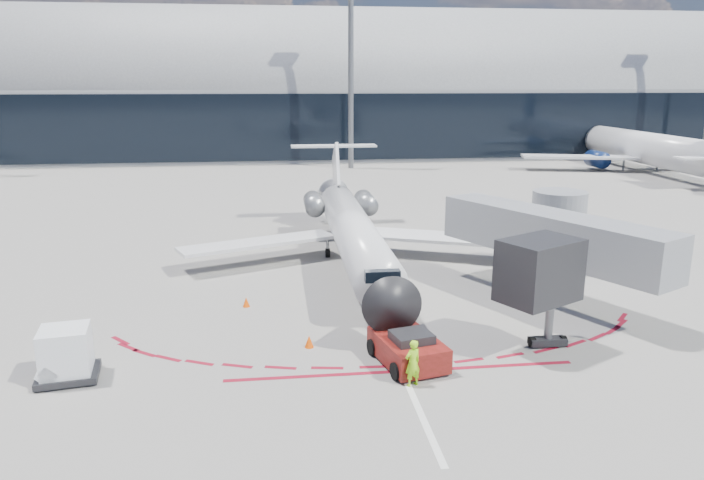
{
  "coord_description": "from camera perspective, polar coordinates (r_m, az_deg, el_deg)",
  "views": [
    {
      "loc": [
        -4.7,
        -33.9,
        11.18
      ],
      "look_at": [
        -0.72,
        -0.85,
        2.71
      ],
      "focal_mm": 32.0,
      "sensor_mm": 36.0,
      "label": 1
    }
  ],
  "objects": [
    {
      "name": "apron_stop_bar",
      "position": [
        25.47,
        4.58,
        -11.8
      ],
      "size": [
        14.0,
        0.25,
        0.01
      ],
      "primitive_type": "cube",
      "color": "maroon",
      "rests_on": "ground"
    },
    {
      "name": "regional_jet",
      "position": [
        39.34,
        -0.05,
        1.13
      ],
      "size": [
        21.71,
        26.77,
        6.7
      ],
      "color": "silver",
      "rests_on": "ground"
    },
    {
      "name": "safety_cone_right",
      "position": [
        27.45,
        -3.92,
        -9.18
      ],
      "size": [
        0.39,
        0.39,
        0.54
      ],
      "primitive_type": "cone",
      "color": "#F94E05",
      "rests_on": "ground"
    },
    {
      "name": "terminal_building",
      "position": [
        99.02,
        -4.24,
        12.7
      ],
      "size": [
        150.0,
        24.15,
        24.0
      ],
      "color": "#979A9D",
      "rests_on": "ground"
    },
    {
      "name": "pushback_tug",
      "position": [
        25.92,
        5.11,
        -9.79
      ],
      "size": [
        3.04,
        5.67,
        1.44
      ],
      "rotation": [
        0.0,
        0.0,
        0.24
      ],
      "color": "#52120B",
      "rests_on": "ground"
    },
    {
      "name": "light_mast_centre",
      "position": [
        82.48,
        -0.11,
        15.19
      ],
      "size": [
        0.7,
        0.7,
        25.0
      ],
      "primitive_type": "cylinder",
      "color": "slate",
      "rests_on": "ground"
    },
    {
      "name": "ramp_worker",
      "position": [
        24.04,
        5.53,
        -11.07
      ],
      "size": [
        0.79,
        0.68,
        1.84
      ],
      "primitive_type": "imported",
      "rotation": [
        0.0,
        0.0,
        3.58
      ],
      "color": "#9CEA18",
      "rests_on": "ground"
    },
    {
      "name": "ground",
      "position": [
        36.01,
        0.98,
        -3.82
      ],
      "size": [
        260.0,
        260.0,
        0.0
      ],
      "primitive_type": "plane",
      "color": "slate",
      "rests_on": "ground"
    },
    {
      "name": "apron_centerline",
      "position": [
        37.89,
        0.57,
        -2.88
      ],
      "size": [
        0.25,
        40.0,
        0.01
      ],
      "primitive_type": "cube",
      "color": "silver",
      "rests_on": "ground"
    },
    {
      "name": "safety_cone_left",
      "position": [
        32.51,
        -9.59,
        -5.58
      ],
      "size": [
        0.36,
        0.36,
        0.5
      ],
      "primitive_type": "cone",
      "color": "#F94E05",
      "rests_on": "ground"
    },
    {
      "name": "bg_airliner_1",
      "position": [
        89.53,
        24.74,
        9.52
      ],
      "size": [
        35.58,
        37.68,
        11.51
      ],
      "primitive_type": null,
      "color": "silver",
      "rests_on": "ground"
    },
    {
      "name": "uld_container",
      "position": [
        26.69,
        -24.56,
        -9.45
      ],
      "size": [
        2.49,
        2.22,
        2.09
      ],
      "rotation": [
        0.0,
        0.0,
        0.16
      ],
      "color": "black",
      "rests_on": "ground"
    },
    {
      "name": "jet_bridge",
      "position": [
        35.08,
        17.76,
        0.11
      ],
      "size": [
        10.03,
        15.2,
        4.9
      ],
      "color": "gray",
      "rests_on": "ground"
    }
  ]
}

